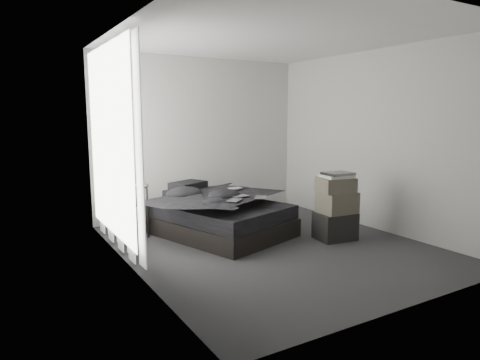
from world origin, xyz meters
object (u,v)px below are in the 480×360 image
laptop (234,185)px  side_stand (135,211)px  bed (220,226)px  box_lower (335,226)px

laptop → side_stand: side_stand is taller
laptop → side_stand: 1.44m
bed → laptop: (0.31, 0.14, 0.54)m
side_stand → bed: bearing=-26.6°
laptop → bed: bearing=-154.5°
laptop → box_lower: (0.92, -1.15, -0.48)m
laptop → box_lower: size_ratio=0.58×
box_lower → bed: bearing=140.6°
bed → side_stand: 1.19m
laptop → side_stand: size_ratio=0.41×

